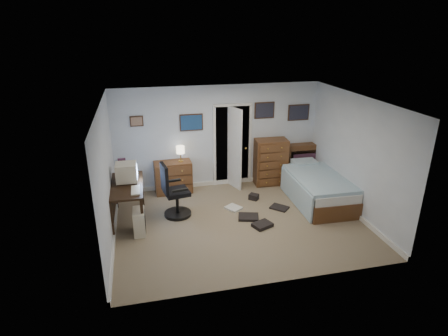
# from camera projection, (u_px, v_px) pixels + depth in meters

# --- Properties ---
(floor) EXTENTS (5.00, 4.00, 0.02)m
(floor) POSITION_uv_depth(u_px,v_px,m) (239.00, 222.00, 7.73)
(floor) COLOR gray
(floor) RESTS_ON ground
(computer_desk) EXTENTS (0.68, 1.42, 0.81)m
(computer_desk) POSITION_uv_depth(u_px,v_px,m) (122.00, 194.00, 7.53)
(computer_desk) COLOR black
(computer_desk) RESTS_ON floor
(crt_monitor) EXTENTS (0.43, 0.40, 0.39)m
(crt_monitor) POSITION_uv_depth(u_px,v_px,m) (126.00, 172.00, 7.55)
(crt_monitor) COLOR beige
(crt_monitor) RESTS_ON computer_desk
(keyboard) EXTENTS (0.17, 0.44, 0.03)m
(keyboard) POSITION_uv_depth(u_px,v_px,m) (135.00, 190.00, 7.19)
(keyboard) COLOR beige
(keyboard) RESTS_ON computer_desk
(pc_tower) EXTENTS (0.23, 0.46, 0.49)m
(pc_tower) POSITION_uv_depth(u_px,v_px,m) (139.00, 222.00, 7.23)
(pc_tower) COLOR beige
(pc_tower) RESTS_ON floor
(office_chair) EXTENTS (0.66, 0.66, 1.18)m
(office_chair) POSITION_uv_depth(u_px,v_px,m) (174.00, 196.00, 7.80)
(office_chair) COLOR black
(office_chair) RESTS_ON floor
(media_stack) EXTENTS (0.19, 0.19, 0.89)m
(media_stack) POSITION_uv_depth(u_px,v_px,m) (123.00, 175.00, 8.93)
(media_stack) COLOR maroon
(media_stack) RESTS_ON floor
(low_dresser) EXTENTS (0.88, 0.47, 0.77)m
(low_dresser) POSITION_uv_depth(u_px,v_px,m) (173.00, 177.00, 8.95)
(low_dresser) COLOR brown
(low_dresser) RESTS_ON floor
(table_lamp) EXTENTS (0.20, 0.20, 0.38)m
(table_lamp) POSITION_uv_depth(u_px,v_px,m) (180.00, 150.00, 8.75)
(table_lamp) COLOR gold
(table_lamp) RESTS_ON low_dresser
(doorway) EXTENTS (0.96, 1.12, 2.05)m
(doorway) POSITION_uv_depth(u_px,v_px,m) (229.00, 142.00, 9.50)
(doorway) COLOR black
(doorway) RESTS_ON floor
(tall_dresser) EXTENTS (0.82, 0.52, 1.16)m
(tall_dresser) POSITION_uv_depth(u_px,v_px,m) (270.00, 162.00, 9.37)
(tall_dresser) COLOR brown
(tall_dresser) RESTS_ON floor
(headboard_bookcase) EXTENTS (1.06, 0.29, 0.95)m
(headboard_bookcase) POSITION_uv_depth(u_px,v_px,m) (306.00, 160.00, 9.72)
(headboard_bookcase) COLOR brown
(headboard_bookcase) RESTS_ON floor
(bed) EXTENTS (1.19, 2.15, 0.69)m
(bed) POSITION_uv_depth(u_px,v_px,m) (316.00, 187.00, 8.54)
(bed) COLOR brown
(bed) RESTS_ON floor
(wall_posters) EXTENTS (4.38, 0.04, 0.60)m
(wall_posters) POSITION_uv_depth(u_px,v_px,m) (241.00, 116.00, 9.01)
(wall_posters) COLOR #331E11
(wall_posters) RESTS_ON floor
(floor_clutter) EXTENTS (1.44, 1.56, 0.13)m
(floor_clutter) POSITION_uv_depth(u_px,v_px,m) (255.00, 213.00, 8.01)
(floor_clutter) COLOR black
(floor_clutter) RESTS_ON floor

